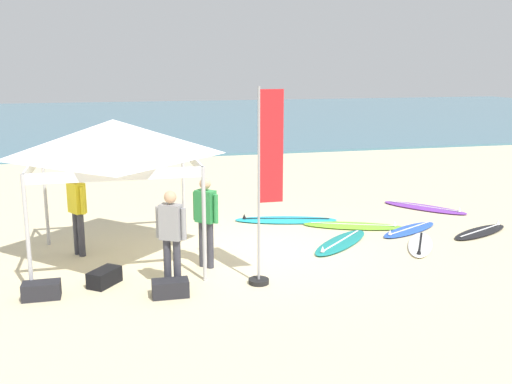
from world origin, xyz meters
name	(u,v)px	position (x,y,z in m)	size (l,w,h in m)	color
ground_plane	(266,250)	(0.00, 0.00, 0.00)	(80.00, 80.00, 0.00)	beige
sea	(154,118)	(0.00, 30.64, 0.05)	(80.00, 36.00, 0.10)	teal
canopy_tent	(114,139)	(-2.93, 0.07, 2.39)	(3.01, 3.01, 2.75)	#B7B7BC
surfboard_teal	(341,242)	(1.66, 0.04, 0.04)	(1.97, 1.91, 0.19)	#19847F
surfboard_white	(420,244)	(3.23, -0.50, 0.04)	(1.37, 1.81, 0.19)	white
surfboard_black	(480,232)	(5.04, 0.03, 0.04)	(1.92, 1.26, 0.19)	black
surfboard_lime	(353,226)	(2.45, 1.20, 0.04)	(2.39, 1.46, 0.19)	#7AD12D
surfboard_purple	(425,208)	(4.99, 2.40, 0.04)	(1.88, 2.16, 0.19)	purple
surfboard_cyan	(286,220)	(1.06, 2.09, 0.04)	(2.57, 1.26, 0.19)	#23B2CC
surfboard_blue	(409,230)	(3.56, 0.57, 0.04)	(1.89, 1.34, 0.19)	blue
person_green	(206,216)	(-1.34, -0.69, 0.99)	(0.42, 0.42, 1.71)	#383842
person_yellow	(77,207)	(-3.69, 0.62, 0.99)	(0.38, 0.48, 1.71)	#383842
person_grey	(171,233)	(-2.08, -1.63, 0.99)	(0.49, 0.37, 1.71)	#383842
banner_flag	(265,195)	(-0.48, -1.75, 1.57)	(0.60, 0.36, 3.40)	#99999E
gear_bag_near_tent	(170,288)	(-2.15, -1.96, 0.14)	(0.60, 0.32, 0.28)	#232328
gear_bag_by_pole	(41,290)	(-4.21, -1.55, 0.14)	(0.60, 0.32, 0.28)	#232328
gear_bag_on_sand	(104,277)	(-3.21, -1.18, 0.14)	(0.60, 0.32, 0.28)	black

